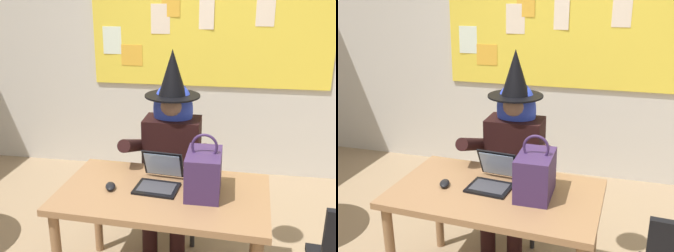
% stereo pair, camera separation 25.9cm
% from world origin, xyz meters
% --- Properties ---
extents(wall_back_bulletin, '(6.08, 2.14, 2.62)m').
position_xyz_m(wall_back_bulletin, '(-0.00, 2.01, 1.33)').
color(wall_back_bulletin, beige).
rests_on(wall_back_bulletin, ground).
extents(desk_main, '(1.29, 0.79, 0.72)m').
position_xyz_m(desk_main, '(-0.12, 0.06, 0.62)').
color(desk_main, '#8E6642').
rests_on(desk_main, ground).
extents(chair_at_desk, '(0.46, 0.46, 0.90)m').
position_xyz_m(chair_at_desk, '(-0.18, 0.79, 0.50)').
color(chair_at_desk, black).
rests_on(chair_at_desk, ground).
extents(person_costumed, '(0.59, 0.67, 1.48)m').
position_xyz_m(person_costumed, '(-0.18, 0.67, 0.80)').
color(person_costumed, black).
rests_on(person_costumed, ground).
extents(laptop, '(0.29, 0.31, 0.20)m').
position_xyz_m(laptop, '(-0.16, 0.13, 0.76)').
color(laptop, black).
rests_on(laptop, desk_main).
extents(computer_mouse, '(0.09, 0.12, 0.03)m').
position_xyz_m(computer_mouse, '(-0.45, 0.04, 0.74)').
color(computer_mouse, black).
rests_on(computer_mouse, desk_main).
extents(handbag, '(0.20, 0.30, 0.38)m').
position_xyz_m(handbag, '(0.12, 0.07, 0.85)').
color(handbag, '#38234C').
rests_on(handbag, desk_main).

